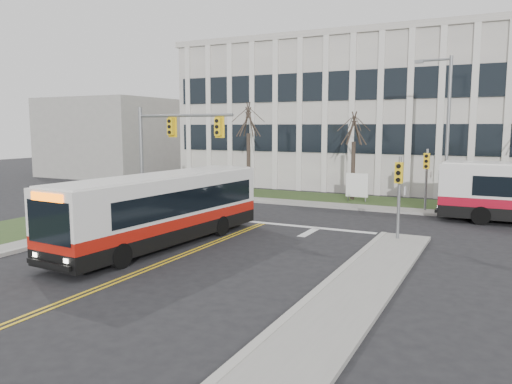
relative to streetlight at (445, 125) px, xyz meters
The scene contains 15 objects.
ground 18.81m from the streetlight, 116.37° to the right, with size 120.00×120.00×0.00m, color black.
sidewalk_east 21.82m from the streetlight, 91.43° to the right, with size 2.00×26.00×0.14m, color #9E9B93.
sidewalk_cross 6.04m from the streetlight, 161.74° to the right, with size 44.00×1.60×0.14m, color #9E9B93.
building_lawn 6.23m from the streetlight, 149.29° to the left, with size 44.00×5.00×0.12m, color #2E471E.
office_building 14.15m from the streetlight, 102.38° to the left, with size 40.00×16.00×12.00m, color beige.
building_annex 35.43m from the streetlight, 163.93° to the left, with size 12.00×12.00×8.00m, color #9E9B93.
mast_arm_signal 16.39m from the streetlight, 146.49° to the right, with size 6.11×0.38×6.20m.
signal_pole_near 9.72m from the streetlight, 95.10° to the right, with size 0.34×0.39×3.80m.
signal_pole_far 2.93m from the streetlight, 136.05° to the right, with size 0.34×0.39×3.80m.
streetlight is the anchor object (origin of this frame).
directory_sign 6.96m from the streetlight, 166.77° to the left, with size 1.50×0.12×2.00m.
tree_left 14.15m from the streetlight, behind, with size 1.80×1.80×7.70m.
tree_mid 6.36m from the streetlight, 161.65° to the left, with size 1.80×1.80×6.82m.
bus_main 17.85m from the streetlight, 124.12° to the right, with size 2.44×11.27×3.01m, color silver, non-canonical shape.
newspaper_box_red 21.72m from the streetlight, 136.63° to the right, with size 0.50×0.45×0.95m, color maroon.
Camera 1 is at (11.28, -15.38, 5.08)m, focal length 35.00 mm.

